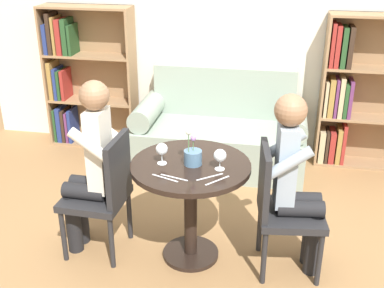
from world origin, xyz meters
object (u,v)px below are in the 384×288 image
at_px(couch, 220,134).
at_px(chair_left, 104,191).
at_px(chair_right, 280,205).
at_px(person_right, 296,181).
at_px(person_left, 90,166).
at_px(wine_glass_right, 220,156).
at_px(bookshelf_left, 81,77).
at_px(wine_glass_left, 162,150).
at_px(flower_vase, 193,155).
at_px(bookshelf_right, 357,95).

height_order(couch, chair_left, couch).
height_order(chair_right, person_right, person_right).
distance_m(chair_right, person_left, 1.31).
bearing_deg(wine_glass_right, bookshelf_left, 132.95).
distance_m(person_right, wine_glass_left, 0.89).
height_order(bookshelf_left, chair_left, bookshelf_left).
xyz_separation_m(chair_right, flower_vase, (-0.59, 0.00, 0.31)).
xyz_separation_m(wine_glass_left, flower_vase, (0.20, 0.03, -0.04)).
bearing_deg(chair_left, person_left, -91.57).
distance_m(chair_left, flower_vase, 0.69).
height_order(chair_right, flower_vase, flower_vase).
xyz_separation_m(couch, bookshelf_right, (1.27, 0.27, 0.39)).
height_order(bookshelf_right, person_right, bookshelf_right).
height_order(couch, person_right, person_right).
bearing_deg(person_right, flower_vase, 83.66).
relative_size(bookshelf_left, bookshelf_right, 1.00).
relative_size(person_right, flower_vase, 4.93).
height_order(person_left, wine_glass_right, person_left).
height_order(bookshelf_left, bookshelf_right, same).
bearing_deg(wine_glass_left, bookshelf_left, 126.05).
xyz_separation_m(couch, chair_left, (-0.60, -1.58, 0.18)).
distance_m(person_left, flower_vase, 0.72).
height_order(person_left, flower_vase, person_left).
bearing_deg(person_right, bookshelf_left, 43.38).
bearing_deg(person_left, couch, 158.55).
relative_size(couch, wine_glass_left, 11.29).
bearing_deg(bookshelf_left, wine_glass_left, -53.95).
distance_m(bookshelf_left, wine_glass_left, 2.28).
bearing_deg(chair_right, flower_vase, 81.94).
bearing_deg(person_right, person_left, 84.40).
bearing_deg(wine_glass_left, flower_vase, 7.57).
distance_m(person_left, person_right, 1.38).
distance_m(couch, bookshelf_left, 1.60).
height_order(bookshelf_left, chair_right, bookshelf_left).
xyz_separation_m(person_left, flower_vase, (0.71, 0.03, 0.13)).
relative_size(couch, chair_left, 1.81).
xyz_separation_m(bookshelf_right, chair_right, (-0.67, -1.82, -0.21)).
xyz_separation_m(person_right, wine_glass_right, (-0.49, -0.05, 0.16)).
xyz_separation_m(couch, person_right, (0.69, -1.53, 0.36)).
height_order(person_right, wine_glass_left, person_right).
distance_m(chair_left, wine_glass_right, 0.87).
height_order(couch, chair_right, couch).
relative_size(bookshelf_right, chair_left, 1.63).
height_order(wine_glass_right, flower_vase, flower_vase).
distance_m(person_right, wine_glass_right, 0.52).
xyz_separation_m(chair_left, person_left, (-0.09, 0.01, 0.18)).
xyz_separation_m(couch, wine_glass_left, (-0.19, -1.57, 0.53)).
bearing_deg(person_left, wine_glass_left, 93.02).
distance_m(couch, chair_right, 1.67).
xyz_separation_m(bookshelf_right, person_right, (-0.58, -1.80, -0.04)).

